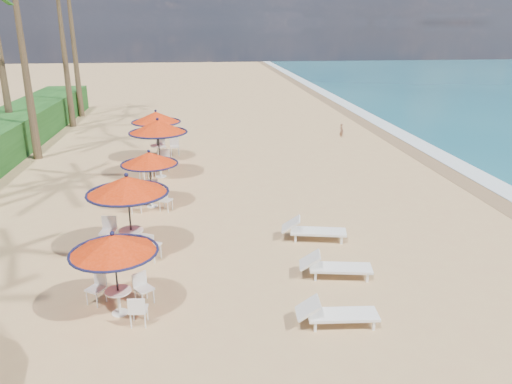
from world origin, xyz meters
The scene contains 12 objects.
ground centered at (0.00, 0.00, 0.00)m, with size 160.00×160.00×0.00m, color tan.
foam_strip centered at (9.30, 10.00, 0.00)m, with size 1.20×140.00×0.04m, color white.
wetsand_band centered at (8.40, 10.00, 0.00)m, with size 1.40×140.00×0.02m, color olive.
station_0 centered at (-5.17, -0.24, 1.55)m, with size 2.04×2.04×2.12m.
station_1 centered at (-5.33, 3.09, 1.83)m, with size 2.40×2.40×2.50m.
station_2 centered at (-5.01, 7.06, 1.61)m, with size 2.11×2.11×2.20m.
station_3 centered at (-4.99, 10.94, 1.96)m, with size 2.57×2.57×2.68m.
station_4 centered at (-5.20, 14.03, 1.94)m, with size 2.44×2.44×2.54m.
lounger_near centered at (-0.26, -1.33, 0.31)m, with size 1.91×0.72×0.67m.
lounger_mid centered at (0.31, 0.91, 0.33)m, with size 2.03×0.93×0.70m.
lounger_far centered at (0.28, 3.39, 0.34)m, with size 2.13×1.04×0.73m.
person centered at (5.38, 17.94, 0.45)m, with size 0.33×0.21×0.90m, color #98684D.
Camera 1 is at (-3.16, -10.90, 6.57)m, focal length 35.00 mm.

